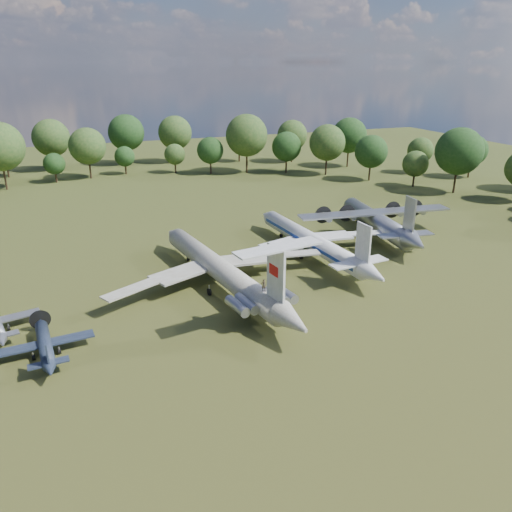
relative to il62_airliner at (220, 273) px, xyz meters
name	(u,v)px	position (x,y,z in m)	size (l,w,h in m)	color
ground	(199,292)	(-3.39, -0.65, -2.17)	(300.00, 300.00, 0.00)	#294316
il62_airliner	(220,273)	(0.00, 0.00, 0.00)	(34.11, 44.34, 4.35)	#B5B5B0
tu104_jet	(311,244)	(18.11, 6.85, -0.18)	(29.85, 39.81, 3.98)	silver
an12_transport	(376,224)	(34.43, 11.87, 0.01)	(29.65, 33.14, 4.36)	gray
small_prop_west	(45,347)	(-23.52, -10.42, -1.11)	(10.60, 14.45, 2.12)	black
person_on_il62	(264,285)	(1.94, -12.02, 2.95)	(0.57, 0.37, 1.56)	olive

